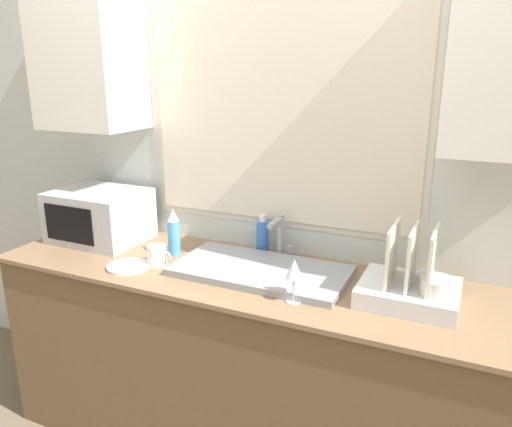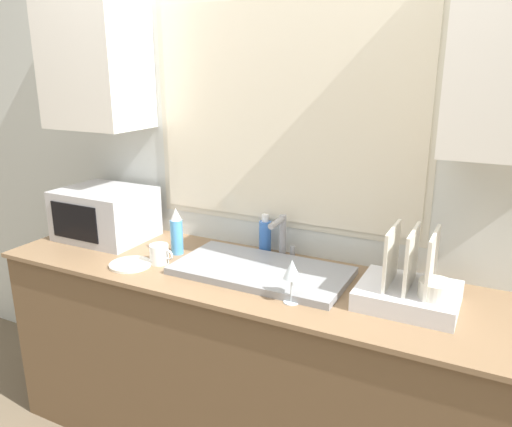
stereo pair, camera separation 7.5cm
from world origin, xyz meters
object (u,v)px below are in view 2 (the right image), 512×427
dish_rack (411,289)px  soap_bottle (265,236)px  wine_glass (292,271)px  faucet (282,234)px  spray_bottle (177,232)px  mug_near_sink (159,254)px  microwave (105,214)px

dish_rack → soap_bottle: bearing=161.4°
wine_glass → faucet: bearing=118.8°
spray_bottle → faucet: bearing=19.3°
faucet → wine_glass: size_ratio=1.18×
dish_rack → spray_bottle: bearing=177.5°
mug_near_sink → dish_rack: bearing=4.7°
soap_bottle → mug_near_sink: (-0.36, -0.33, -0.04)m
mug_near_sink → wine_glass: wine_glass is taller
faucet → soap_bottle: faucet is taller
dish_rack → microwave: bearing=177.3°
faucet → spray_bottle: (-0.46, -0.16, -0.01)m
microwave → mug_near_sink: 0.49m
dish_rack → spray_bottle: (-1.07, 0.05, 0.04)m
spray_bottle → wine_glass: bearing=-18.4°
spray_bottle → mug_near_sink: 0.15m
microwave → wine_glass: (1.13, -0.25, 0.00)m
faucet → soap_bottle: size_ratio=1.06×
wine_glass → dish_rack: bearing=24.1°
soap_bottle → wine_glass: soap_bottle is taller
microwave → dish_rack: size_ratio=1.23×
dish_rack → wine_glass: bearing=-155.9°
faucet → microwave: bearing=-171.5°
mug_near_sink → wine_glass: size_ratio=0.68×
faucet → mug_near_sink: (-0.46, -0.30, -0.07)m
microwave → wine_glass: microwave is taller
faucet → spray_bottle: bearing=-160.7°
microwave → mug_near_sink: microwave is taller
microwave → soap_bottle: microwave is taller
microwave → mug_near_sink: bearing=-19.3°
spray_bottle → soap_bottle: (0.36, 0.19, -0.02)m
soap_bottle → wine_glass: 0.52m
faucet → wine_glass: faucet is taller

